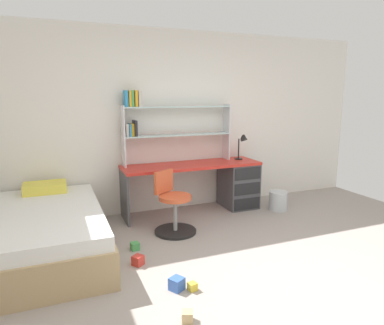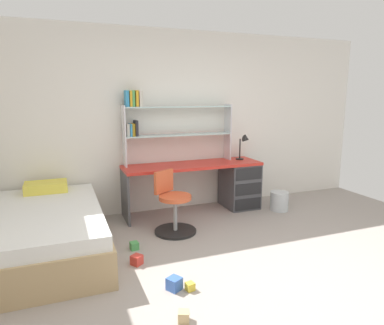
{
  "view_description": "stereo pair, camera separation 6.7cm",
  "coord_description": "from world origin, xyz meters",
  "px_view_note": "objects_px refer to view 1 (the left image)",
  "views": [
    {
      "loc": [
        -1.8,
        -2.29,
        1.69
      ],
      "look_at": [
        -0.26,
        1.51,
        0.88
      ],
      "focal_mm": 32.52,
      "sensor_mm": 36.0,
      "label": 1
    },
    {
      "loc": [
        -1.74,
        -2.32,
        1.69
      ],
      "look_at": [
        -0.26,
        1.51,
        0.88
      ],
      "focal_mm": 32.52,
      "sensor_mm": 36.0,
      "label": 2
    }
  ],
  "objects_px": {
    "swivel_chair": "(173,209)",
    "toy_block_green_3": "(135,246)",
    "bed_platform": "(47,232)",
    "waste_bin": "(278,201)",
    "bookshelf_hutch": "(163,121)",
    "toy_block_red_2": "(138,260)",
    "desk": "(225,181)",
    "toy_block_yellow_4": "(192,286)",
    "desk_lamp": "(244,143)",
    "toy_block_blue_0": "(177,284)",
    "toy_block_natural_1": "(187,316)"
  },
  "relations": [
    {
      "from": "swivel_chair",
      "to": "toy_block_yellow_4",
      "type": "bearing_deg",
      "value": -101.94
    },
    {
      "from": "toy_block_natural_1",
      "to": "toy_block_red_2",
      "type": "bearing_deg",
      "value": 97.75
    },
    {
      "from": "toy_block_blue_0",
      "to": "bed_platform",
      "type": "bearing_deg",
      "value": 131.92
    },
    {
      "from": "bookshelf_hutch",
      "to": "toy_block_blue_0",
      "type": "height_order",
      "value": "bookshelf_hutch"
    },
    {
      "from": "desk",
      "to": "bed_platform",
      "type": "relative_size",
      "value": 1.0
    },
    {
      "from": "bookshelf_hutch",
      "to": "toy_block_blue_0",
      "type": "relative_size",
      "value": 14.2
    },
    {
      "from": "bed_platform",
      "to": "toy_block_blue_0",
      "type": "xyz_separation_m",
      "value": [
        1.05,
        -1.17,
        -0.19
      ]
    },
    {
      "from": "toy_block_natural_1",
      "to": "toy_block_yellow_4",
      "type": "height_order",
      "value": "toy_block_natural_1"
    },
    {
      "from": "toy_block_blue_0",
      "to": "toy_block_natural_1",
      "type": "height_order",
      "value": "toy_block_blue_0"
    },
    {
      "from": "desk",
      "to": "toy_block_green_3",
      "type": "bearing_deg",
      "value": -149.5
    },
    {
      "from": "toy_block_blue_0",
      "to": "toy_block_yellow_4",
      "type": "height_order",
      "value": "toy_block_blue_0"
    },
    {
      "from": "desk_lamp",
      "to": "desk",
      "type": "bearing_deg",
      "value": -174.46
    },
    {
      "from": "desk_lamp",
      "to": "toy_block_green_3",
      "type": "xyz_separation_m",
      "value": [
        -1.91,
        -0.97,
        -0.93
      ]
    },
    {
      "from": "bed_platform",
      "to": "toy_block_green_3",
      "type": "xyz_separation_m",
      "value": [
        0.89,
        -0.24,
        -0.21
      ]
    },
    {
      "from": "bookshelf_hutch",
      "to": "waste_bin",
      "type": "distance_m",
      "value": 2.06
    },
    {
      "from": "bookshelf_hutch",
      "to": "toy_block_blue_0",
      "type": "xyz_separation_m",
      "value": [
        -0.54,
        -2.03,
        -1.28
      ]
    },
    {
      "from": "swivel_chair",
      "to": "toy_block_green_3",
      "type": "relative_size",
      "value": 8.87
    },
    {
      "from": "bed_platform",
      "to": "bookshelf_hutch",
      "type": "bearing_deg",
      "value": 28.58
    },
    {
      "from": "toy_block_green_3",
      "to": "bed_platform",
      "type": "bearing_deg",
      "value": 164.81
    },
    {
      "from": "toy_block_green_3",
      "to": "toy_block_yellow_4",
      "type": "relative_size",
      "value": 1.23
    },
    {
      "from": "swivel_chair",
      "to": "waste_bin",
      "type": "xyz_separation_m",
      "value": [
        1.73,
        0.23,
        -0.16
      ]
    },
    {
      "from": "desk",
      "to": "bed_platform",
      "type": "height_order",
      "value": "desk"
    },
    {
      "from": "desk",
      "to": "toy_block_yellow_4",
      "type": "bearing_deg",
      "value": -124.18
    },
    {
      "from": "bookshelf_hutch",
      "to": "bed_platform",
      "type": "xyz_separation_m",
      "value": [
        -1.59,
        -0.86,
        -1.08
      ]
    },
    {
      "from": "toy_block_natural_1",
      "to": "toy_block_green_3",
      "type": "distance_m",
      "value": 1.37
    },
    {
      "from": "toy_block_blue_0",
      "to": "toy_block_yellow_4",
      "type": "xyz_separation_m",
      "value": [
        0.13,
        -0.06,
        -0.02
      ]
    },
    {
      "from": "swivel_chair",
      "to": "toy_block_yellow_4",
      "type": "relative_size",
      "value": 10.93
    },
    {
      "from": "toy_block_green_3",
      "to": "desk_lamp",
      "type": "bearing_deg",
      "value": 26.88
    },
    {
      "from": "bed_platform",
      "to": "toy_block_blue_0",
      "type": "relative_size",
      "value": 17.87
    },
    {
      "from": "bed_platform",
      "to": "waste_bin",
      "type": "bearing_deg",
      "value": 5.69
    },
    {
      "from": "waste_bin",
      "to": "toy_block_green_3",
      "type": "distance_m",
      "value": 2.36
    },
    {
      "from": "bookshelf_hutch",
      "to": "desk_lamp",
      "type": "height_order",
      "value": "bookshelf_hutch"
    },
    {
      "from": "bed_platform",
      "to": "toy_block_red_2",
      "type": "height_order",
      "value": "bed_platform"
    },
    {
      "from": "desk_lamp",
      "to": "bookshelf_hutch",
      "type": "bearing_deg",
      "value": 173.63
    },
    {
      "from": "swivel_chair",
      "to": "waste_bin",
      "type": "bearing_deg",
      "value": 7.47
    },
    {
      "from": "desk",
      "to": "desk_lamp",
      "type": "distance_m",
      "value": 0.65
    },
    {
      "from": "waste_bin",
      "to": "desk",
      "type": "bearing_deg",
      "value": 151.35
    },
    {
      "from": "bookshelf_hutch",
      "to": "toy_block_red_2",
      "type": "xyz_separation_m",
      "value": [
        -0.74,
        -1.46,
        -1.28
      ]
    },
    {
      "from": "desk",
      "to": "waste_bin",
      "type": "xyz_separation_m",
      "value": [
        0.7,
        -0.38,
        -0.27
      ]
    },
    {
      "from": "desk",
      "to": "swivel_chair",
      "type": "height_order",
      "value": "swivel_chair"
    },
    {
      "from": "toy_block_green_3",
      "to": "bookshelf_hutch",
      "type": "bearing_deg",
      "value": 57.82
    },
    {
      "from": "swivel_chair",
      "to": "toy_block_green_3",
      "type": "height_order",
      "value": "swivel_chair"
    },
    {
      "from": "desk_lamp",
      "to": "toy_block_green_3",
      "type": "relative_size",
      "value": 4.43
    },
    {
      "from": "bed_platform",
      "to": "toy_block_blue_0",
      "type": "bearing_deg",
      "value": -48.08
    },
    {
      "from": "desk_lamp",
      "to": "toy_block_yellow_4",
      "type": "bearing_deg",
      "value": -129.74
    },
    {
      "from": "bookshelf_hutch",
      "to": "bed_platform",
      "type": "relative_size",
      "value": 0.79
    },
    {
      "from": "desk_lamp",
      "to": "waste_bin",
      "type": "distance_m",
      "value": 1.0
    },
    {
      "from": "bed_platform",
      "to": "waste_bin",
      "type": "height_order",
      "value": "bed_platform"
    },
    {
      "from": "swivel_chair",
      "to": "waste_bin",
      "type": "relative_size",
      "value": 2.75
    },
    {
      "from": "desk_lamp",
      "to": "swivel_chair",
      "type": "distance_m",
      "value": 1.64
    }
  ]
}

